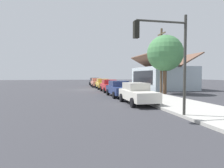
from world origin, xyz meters
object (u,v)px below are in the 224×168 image
object	(u,v)px
car_mustard	(103,84)
car_navy	(119,88)
car_coral	(97,82)
shade_tree	(165,53)
car_cherry	(109,86)
car_ivory	(137,93)
utility_pole_wooden	(161,60)
fire_hydrant_red	(132,91)
traffic_light_main	(166,49)
car_charcoal	(94,81)

from	to	relation	value
car_mustard	car_navy	size ratio (longest dim) A/B	0.95
car_coral	shade_tree	xyz separation A→B (m)	(14.85, 5.86, 3.83)
car_mustard	car_cherry	bearing A→B (deg)	0.74
car_ivory	utility_pole_wooden	xyz separation A→B (m)	(-6.85, 5.32, 3.11)
utility_pole_wooden	car_coral	bearing A→B (deg)	-159.24
car_coral	fire_hydrant_red	xyz separation A→B (m)	(16.07, 1.53, -0.32)
traffic_light_main	shade_tree	bearing A→B (deg)	152.97
traffic_light_main	utility_pole_wooden	distance (m)	13.29
car_charcoal	car_navy	bearing A→B (deg)	0.56
car_cherry	traffic_light_main	size ratio (longest dim) A/B	0.84
fire_hydrant_red	car_navy	bearing A→B (deg)	-81.56
car_ivory	shade_tree	xyz separation A→B (m)	(-6.58, 5.65, 3.83)
car_coral	car_cherry	size ratio (longest dim) A/B	1.07
car_coral	car_ivory	world-z (taller)	same
shade_tree	utility_pole_wooden	bearing A→B (deg)	-128.61
car_mustard	traffic_light_main	size ratio (longest dim) A/B	0.88
car_cherry	car_navy	size ratio (longest dim) A/B	0.91
car_navy	car_ivory	size ratio (longest dim) A/B	1.03
traffic_light_main	utility_pole_wooden	size ratio (longest dim) A/B	0.69
car_charcoal	traffic_light_main	xyz separation A→B (m)	(32.10, -0.35, 2.68)
car_charcoal	fire_hydrant_red	distance (m)	21.60
car_cherry	traffic_light_main	xyz separation A→B (m)	(15.88, -0.35, 2.68)
car_cherry	fire_hydrant_red	bearing A→B (deg)	13.74
car_charcoal	car_navy	size ratio (longest dim) A/B	1.00
car_mustard	shade_tree	xyz separation A→B (m)	(9.49, 5.64, 3.83)
car_coral	car_navy	distance (m)	16.28
car_charcoal	car_navy	distance (m)	21.77
car_charcoal	car_ivory	distance (m)	26.93
car_navy	car_coral	bearing A→B (deg)	-179.95
fire_hydrant_red	utility_pole_wooden	bearing A→B (deg)	110.39
car_cherry	car_ivory	xyz separation A→B (m)	(10.71, -0.00, 0.00)
car_navy	car_ivory	world-z (taller)	same
utility_pole_wooden	traffic_light_main	bearing A→B (deg)	-25.21
car_coral	car_mustard	xyz separation A→B (m)	(5.36, 0.22, -0.00)
car_navy	car_mustard	bearing A→B (deg)	179.09
car_navy	car_ivory	distance (m)	5.16
car_mustard	car_ivory	xyz separation A→B (m)	(16.08, -0.01, -0.00)
car_ivory	traffic_light_main	size ratio (longest dim) A/B	0.90
car_ivory	car_coral	bearing A→B (deg)	-179.57
traffic_light_main	fire_hydrant_red	distance (m)	11.08
car_coral	car_cherry	xyz separation A→B (m)	(10.73, 0.21, -0.00)
utility_pole_wooden	fire_hydrant_red	world-z (taller)	utility_pole_wooden
car_navy	fire_hydrant_red	xyz separation A→B (m)	(-0.21, 1.41, -0.32)
shade_tree	fire_hydrant_red	bearing A→B (deg)	-74.32
traffic_light_main	fire_hydrant_red	size ratio (longest dim) A/B	7.32
car_mustard	car_ivory	bearing A→B (deg)	0.77
car_charcoal	fire_hydrant_red	bearing A→B (deg)	4.29
car_mustard	fire_hydrant_red	distance (m)	10.80
car_charcoal	utility_pole_wooden	world-z (taller)	utility_pole_wooden
shade_tree	car_navy	bearing A→B (deg)	-76.06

